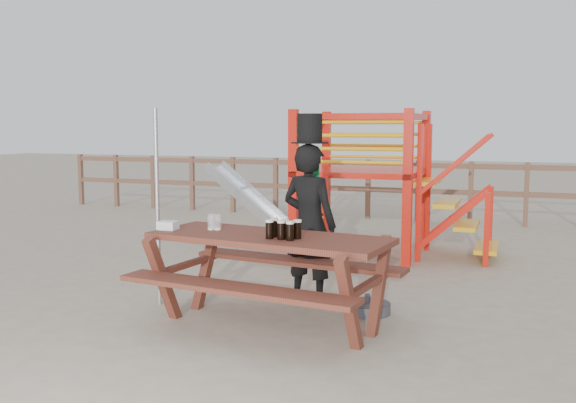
# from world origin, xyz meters

# --- Properties ---
(ground) EXTENTS (60.00, 60.00, 0.00)m
(ground) POSITION_xyz_m (0.00, 0.00, 0.00)
(ground) COLOR tan
(ground) RESTS_ON ground
(back_fence) EXTENTS (15.09, 0.09, 1.20)m
(back_fence) POSITION_xyz_m (0.00, 7.00, 0.74)
(back_fence) COLOR brown
(back_fence) RESTS_ON ground
(playground_fort) EXTENTS (4.71, 1.84, 2.10)m
(playground_fort) POSITION_xyz_m (0.12, 3.58, 1.07)
(playground_fort) COLOR red
(playground_fort) RESTS_ON ground
(picnic_table) EXTENTS (2.41, 1.80, 0.87)m
(picnic_table) POSITION_xyz_m (0.24, -0.22, 0.55)
(picnic_table) COLOR brown
(picnic_table) RESTS_ON ground
(man_with_hat) EXTENTS (0.70, 0.54, 2.00)m
(man_with_hat) POSITION_xyz_m (0.35, 0.65, 0.89)
(man_with_hat) COLOR black
(man_with_hat) RESTS_ON ground
(metal_pole) EXTENTS (0.05, 0.05, 2.05)m
(metal_pole) POSITION_xyz_m (-1.12, 0.08, 1.03)
(metal_pole) COLOR #B2B2B7
(metal_pole) RESTS_ON ground
(parasol_base) EXTENTS (0.46, 0.46, 0.20)m
(parasol_base) POSITION_xyz_m (1.01, 0.51, 0.05)
(parasol_base) COLOR #3B3B40
(parasol_base) RESTS_ON ground
(paper_bag) EXTENTS (0.18, 0.15, 0.08)m
(paper_bag) POSITION_xyz_m (-0.81, -0.25, 0.91)
(paper_bag) COLOR white
(paper_bag) RESTS_ON picnic_table
(stout_pints) EXTENTS (0.31, 0.20, 0.17)m
(stout_pints) POSITION_xyz_m (0.42, -0.35, 0.95)
(stout_pints) COLOR black
(stout_pints) RESTS_ON picnic_table
(empty_glasses) EXTENTS (0.15, 0.13, 0.15)m
(empty_glasses) POSITION_xyz_m (-0.39, -0.10, 0.93)
(empty_glasses) COLOR silver
(empty_glasses) RESTS_ON picnic_table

